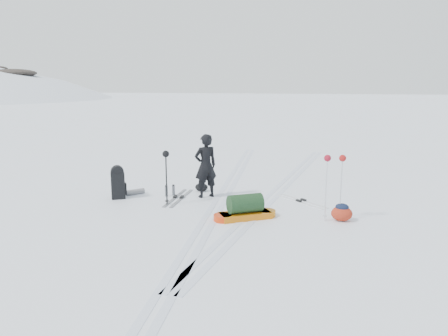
{
  "coord_description": "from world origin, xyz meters",
  "views": [
    {
      "loc": [
        2.48,
        -10.49,
        3.09
      ],
      "look_at": [
        0.15,
        -0.05,
        0.95
      ],
      "focal_mm": 35.0,
      "sensor_mm": 36.0,
      "label": 1
    }
  ],
  "objects_px": {
    "expedition_rucksack": "(120,183)",
    "ski_poles_black": "(166,161)",
    "pulk_sled": "(245,209)",
    "skier": "(206,166)"
  },
  "relations": [
    {
      "from": "expedition_rucksack",
      "to": "ski_poles_black",
      "type": "relative_size",
      "value": 0.66
    },
    {
      "from": "expedition_rucksack",
      "to": "ski_poles_black",
      "type": "height_order",
      "value": "ski_poles_black"
    },
    {
      "from": "expedition_rucksack",
      "to": "pulk_sled",
      "type": "bearing_deg",
      "value": -45.43
    },
    {
      "from": "ski_poles_black",
      "to": "expedition_rucksack",
      "type": "bearing_deg",
      "value": -170.44
    },
    {
      "from": "skier",
      "to": "pulk_sled",
      "type": "xyz_separation_m",
      "value": [
        1.36,
        -1.64,
        -0.64
      ]
    },
    {
      "from": "pulk_sled",
      "to": "expedition_rucksack",
      "type": "xyz_separation_m",
      "value": [
        -3.57,
        1.03,
        0.19
      ]
    },
    {
      "from": "skier",
      "to": "pulk_sled",
      "type": "relative_size",
      "value": 1.15
    },
    {
      "from": "pulk_sled",
      "to": "ski_poles_black",
      "type": "bearing_deg",
      "value": 130.62
    },
    {
      "from": "expedition_rucksack",
      "to": "ski_poles_black",
      "type": "bearing_deg",
      "value": -42.64
    },
    {
      "from": "pulk_sled",
      "to": "skier",
      "type": "bearing_deg",
      "value": 98.3
    }
  ]
}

